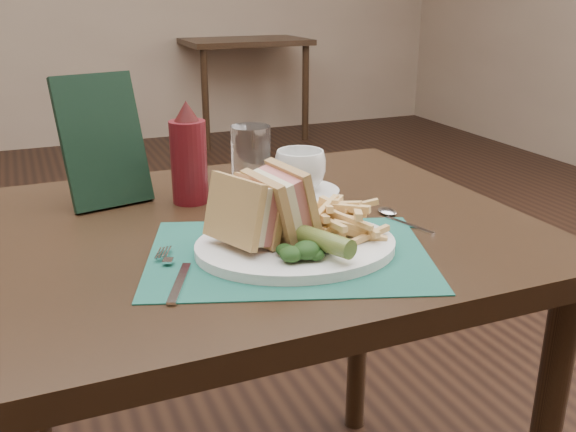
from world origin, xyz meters
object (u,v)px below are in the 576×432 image
at_px(placemat, 289,254).
at_px(check_presenter, 103,141).
at_px(saucer, 300,192).
at_px(table_bg_right, 243,88).
at_px(coffee_cup, 300,170).
at_px(plate, 296,246).
at_px(drinking_glass, 251,160).
at_px(ketchup_bottle, 188,152).
at_px(table_main, 258,409).
at_px(sandwich_half_b, 269,205).
at_px(sandwich_half_a, 234,214).

relative_size(placemat, check_presenter, 1.73).
bearing_deg(placemat, saucer, 63.01).
xyz_separation_m(table_bg_right, coffee_cup, (-1.14, -3.69, 0.42)).
height_order(plate, drinking_glass, drinking_glass).
xyz_separation_m(placemat, coffee_cup, (0.13, 0.26, 0.05)).
height_order(placemat, check_presenter, check_presenter).
bearing_deg(placemat, ketchup_bottle, 103.18).
height_order(placemat, drinking_glass, drinking_glass).
xyz_separation_m(table_bg_right, drinking_glass, (-1.22, -3.64, 0.44)).
bearing_deg(drinking_glass, plate, -96.90).
distance_m(table_bg_right, placemat, 4.16).
bearing_deg(coffee_cup, check_presenter, 164.72).
bearing_deg(saucer, ketchup_bottle, 169.39).
height_order(coffee_cup, drinking_glass, drinking_glass).
bearing_deg(table_main, sandwich_half_b, -99.25).
xyz_separation_m(saucer, coffee_cup, (0.00, 0.00, 0.04)).
distance_m(table_main, sandwich_half_b, 0.46).
distance_m(plate, sandwich_half_b, 0.07).
height_order(table_bg_right, placemat, placemat).
xyz_separation_m(drinking_glass, ketchup_bottle, (-0.12, -0.00, 0.03)).
bearing_deg(sandwich_half_a, table_bg_right, 47.78).
bearing_deg(check_presenter, saucer, -27.80).
height_order(placemat, coffee_cup, coffee_cup).
distance_m(drinking_glass, check_presenter, 0.27).
bearing_deg(coffee_cup, drinking_glass, 152.57).
relative_size(plate, saucer, 2.00).
xyz_separation_m(table_bg_right, sandwich_half_b, (-1.29, -3.92, 0.45)).
bearing_deg(sandwich_half_a, sandwich_half_b, -12.48).
bearing_deg(placemat, coffee_cup, 63.01).
height_order(table_main, sandwich_half_a, sandwich_half_a).
bearing_deg(saucer, table_bg_right, 72.81).
bearing_deg(table_bg_right, check_presenter, -112.43).
height_order(placemat, saucer, saucer).
distance_m(coffee_cup, ketchup_bottle, 0.21).
height_order(drinking_glass, check_presenter, check_presenter).
xyz_separation_m(placemat, sandwich_half_a, (-0.08, 0.02, 0.07)).
distance_m(sandwich_half_a, sandwich_half_b, 0.06).
bearing_deg(ketchup_bottle, saucer, -10.61).
height_order(sandwich_half_a, saucer, sandwich_half_a).
xyz_separation_m(plate, drinking_glass, (0.04, 0.30, 0.06)).
bearing_deg(table_main, saucer, 39.21).
bearing_deg(placemat, drinking_glass, 80.58).
relative_size(plate, check_presenter, 1.27).
distance_m(saucer, ketchup_bottle, 0.22).
height_order(coffee_cup, check_presenter, check_presenter).
xyz_separation_m(placemat, check_presenter, (-0.21, 0.35, 0.11)).
distance_m(table_main, table_bg_right, 4.00).
distance_m(placemat, saucer, 0.29).
bearing_deg(plate, coffee_cup, 75.76).
xyz_separation_m(sandwich_half_b, check_presenter, (-0.19, 0.33, 0.04)).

